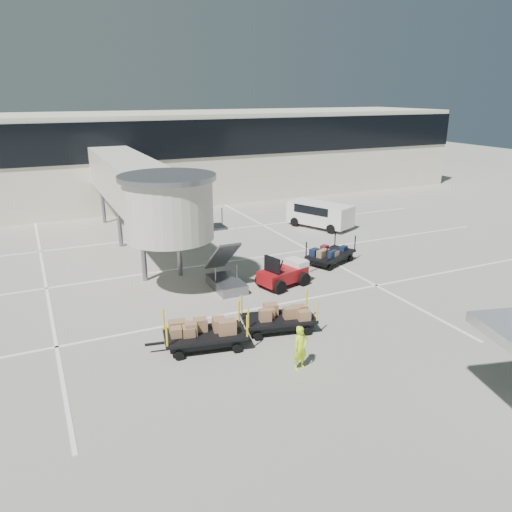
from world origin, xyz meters
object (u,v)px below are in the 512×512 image
object	(u,v)px
box_cart_far	(208,333)
minivan	(318,213)
ground_worker	(301,348)
baggage_tug	(284,274)
suitcase_cart	(331,255)
box_cart_near	(280,318)

from	to	relation	value
box_cart_far	minivan	xyz separation A→B (m)	(14.02, 14.31, 0.49)
box_cart_far	ground_worker	world-z (taller)	ground_worker
baggage_tug	suitcase_cart	size ratio (longest dim) A/B	0.75
box_cart_near	ground_worker	distance (m)	3.21
baggage_tug	box_cart_near	size ratio (longest dim) A/B	0.75
box_cart_far	ground_worker	bearing A→B (deg)	-39.04
baggage_tug	suitcase_cart	bearing A→B (deg)	9.62
baggage_tug	box_cart_far	distance (m)	7.61
minivan	baggage_tug	bearing A→B (deg)	-154.84
box_cart_far	minivan	world-z (taller)	minivan
suitcase_cart	ground_worker	xyz separation A→B (m)	(-7.66, -9.72, 0.31)
box_cart_near	ground_worker	size ratio (longest dim) A/B	2.27
ground_worker	box_cart_far	bearing A→B (deg)	119.33
box_cart_far	suitcase_cart	bearing A→B (deg)	43.61
box_cart_far	baggage_tug	bearing A→B (deg)	48.67
box_cart_far	box_cart_near	bearing A→B (deg)	12.10
baggage_tug	box_cart_far	bearing A→B (deg)	-157.15
baggage_tug	suitcase_cart	world-z (taller)	baggage_tug
baggage_tug	minivan	world-z (taller)	minivan
suitcase_cart	minivan	bearing A→B (deg)	39.86
ground_worker	box_cart_near	bearing A→B (deg)	64.40
box_cart_near	box_cart_far	bearing A→B (deg)	-166.20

